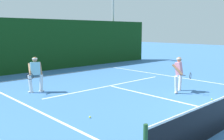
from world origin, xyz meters
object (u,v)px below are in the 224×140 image
Objects in this scene: tennis_ball_extra at (212,99)px; player_near at (179,73)px; tennis_ball at (90,117)px; player_far at (35,73)px; light_pole at (113,14)px.

player_near is at bearing 84.36° from tennis_ball_extra.
player_near is at bearing 0.20° from tennis_ball.
tennis_ball_extra is at bearing 148.12° from player_far.
player_far is at bearing 85.71° from tennis_ball.
tennis_ball_extra is (-0.17, -1.70, -0.86)m from player_near.
player_far reaches higher than tennis_ball.
player_far reaches higher than player_near.
tennis_ball is at bearing -135.78° from light_pole.
tennis_ball is (-0.33, -4.42, -0.86)m from player_far.
player_near reaches higher than tennis_ball_extra.
tennis_ball_extra is 0.01× the size of light_pole.
tennis_ball is 5.25m from tennis_ball_extra.
player_far is 24.73× the size of tennis_ball_extra.
light_pole is at bearing -137.15° from player_near.
player_far is (-4.81, 4.40, 0.00)m from player_near.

